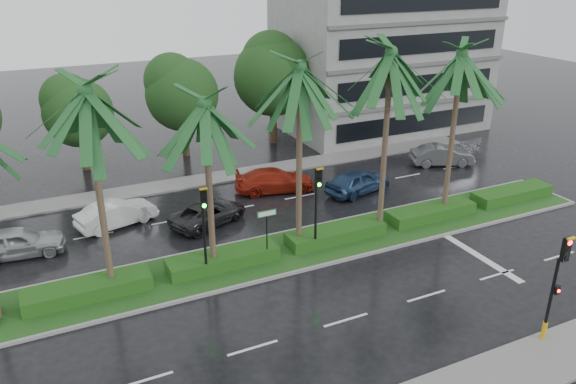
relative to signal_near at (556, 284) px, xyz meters
name	(u,v)px	position (x,y,z in m)	size (l,w,h in m)	color
ground	(291,263)	(-6.00, 9.39, -2.50)	(120.00, 120.00, 0.00)	black
far_sidewalk	(210,179)	(-6.00, 21.39, -2.44)	(40.00, 2.00, 0.12)	slate
median	(282,253)	(-6.00, 10.39, -2.42)	(36.00, 4.00, 0.15)	gray
hedge	(282,246)	(-6.00, 10.39, -2.05)	(35.20, 1.40, 0.60)	#1F4413
lane_markings	(351,254)	(-2.96, 8.96, -2.50)	(34.00, 13.06, 0.01)	silver
palm_row	(254,93)	(-7.25, 10.41, 5.51)	(26.30, 4.20, 9.99)	#473A29
signal_near	(556,284)	(0.00, 0.00, 0.00)	(0.34, 0.45, 4.36)	black
signal_median_left	(204,219)	(-10.00, 9.69, 0.49)	(0.34, 0.42, 4.36)	black
signal_median_right	(317,197)	(-4.50, 9.69, 0.49)	(0.34, 0.42, 4.36)	black
street_sign	(267,223)	(-7.00, 9.87, -0.38)	(0.95, 0.09, 2.60)	black
bg_trees	(189,88)	(-5.43, 26.98, 2.33)	(32.90, 5.88, 8.50)	#312116
building	(382,55)	(11.00, 27.39, 3.50)	(16.00, 10.00, 12.00)	slate
car_silver	(18,242)	(-17.50, 15.73, -1.77)	(4.28, 1.72, 1.46)	#A6A9AD
car_white	(117,214)	(-12.62, 17.09, -1.80)	(4.26, 1.48, 1.40)	silver
car_darkgrey	(209,213)	(-8.12, 15.20, -1.89)	(4.40, 2.03, 1.22)	#242527
car_red	(274,180)	(-3.01, 17.88, -1.79)	(4.89, 1.99, 1.42)	maroon
car_blue	(358,181)	(1.49, 15.44, -1.76)	(4.39, 1.77, 1.50)	navy
car_grey	(442,155)	(9.43, 17.15, -1.80)	(4.28, 1.49, 1.41)	#515356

